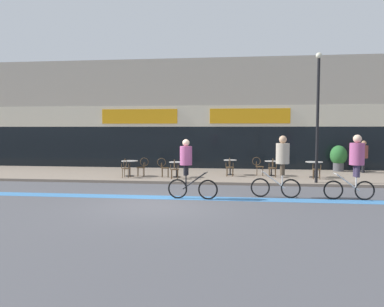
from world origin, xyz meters
TOP-DOWN VIEW (x-y plane):
  - ground_plane at (0.00, 0.00)m, footprint 120.00×120.00m
  - sidewalk_slab at (0.00, 7.25)m, footprint 40.00×5.50m
  - storefront_facade at (0.00, 11.97)m, footprint 40.00×4.06m
  - bike_lane_stripe at (0.00, 1.37)m, footprint 36.00×0.70m
  - bistro_table_0 at (-2.63, 6.01)m, footprint 0.79×0.79m
  - bistro_table_1 at (-0.32, 5.92)m, footprint 0.70×0.70m
  - bistro_table_2 at (2.17, 7.12)m, footprint 0.64×0.64m
  - bistro_table_3 at (4.16, 7.02)m, footprint 0.66×0.66m
  - bistro_table_4 at (6.10, 6.65)m, footprint 0.79×0.79m
  - cafe_chair_0_near at (-2.63, 5.38)m, footprint 0.41×0.58m
  - cafe_chair_0_side at (-2.00, 6.02)m, footprint 0.59×0.43m
  - cafe_chair_1_near at (-0.32, 5.29)m, footprint 0.43×0.59m
  - cafe_chair_1_side at (-0.95, 5.91)m, footprint 0.59×0.44m
  - cafe_chair_2_near at (2.16, 6.50)m, footprint 0.44×0.59m
  - cafe_chair_3_near at (4.16, 6.39)m, footprint 0.40×0.58m
  - cafe_chair_3_side at (3.54, 7.03)m, footprint 0.59×0.43m
  - cafe_chair_4_near at (6.09, 6.03)m, footprint 0.45×0.60m
  - planter_pot at (7.92, 9.45)m, footprint 0.88×0.88m
  - lamp_post at (5.85, 4.88)m, footprint 0.26×0.26m
  - cyclist_0 at (6.46, 1.70)m, footprint 1.68×0.48m
  - cyclist_1 at (0.83, 1.23)m, footprint 1.74×0.50m
  - cyclist_2 at (4.02, 1.82)m, footprint 1.71×0.56m
  - pedestrian_near_end at (9.01, 8.85)m, footprint 0.53×0.53m

SIDE VIEW (x-z plane):
  - ground_plane at x=0.00m, z-range 0.00..0.00m
  - bike_lane_stripe at x=0.00m, z-range 0.00..0.01m
  - sidewalk_slab at x=0.00m, z-range 0.00..0.12m
  - bistro_table_3 at x=4.16m, z-range 0.27..0.99m
  - cafe_chair_0_near at x=-2.63m, z-range 0.19..1.09m
  - cafe_chair_0_side at x=-2.00m, z-range 0.19..1.09m
  - cafe_chair_1_near at x=-0.32m, z-range 0.19..1.09m
  - cafe_chair_1_side at x=-0.95m, z-range 0.19..1.09m
  - cafe_chair_2_near at x=2.16m, z-range 0.19..1.09m
  - cafe_chair_3_near at x=4.16m, z-range 0.19..1.09m
  - cafe_chair_3_side at x=3.54m, z-range 0.19..1.09m
  - cafe_chair_4_near at x=6.09m, z-range 0.19..1.09m
  - bistro_table_1 at x=-0.32m, z-range 0.28..1.01m
  - bistro_table_2 at x=2.17m, z-range 0.27..1.02m
  - bistro_table_4 at x=6.10m, z-range 0.29..1.02m
  - bistro_table_0 at x=-2.63m, z-range 0.29..1.04m
  - planter_pot at x=7.92m, z-range 0.19..1.58m
  - pedestrian_near_end at x=9.01m, z-range 0.28..1.94m
  - cyclist_1 at x=0.83m, z-range 0.15..2.20m
  - cyclist_2 at x=4.02m, z-range 0.20..2.37m
  - cyclist_0 at x=6.46m, z-range 0.23..2.44m
  - storefront_facade at x=0.00m, z-range -0.02..6.40m
  - lamp_post at x=5.85m, z-range 0.53..5.98m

